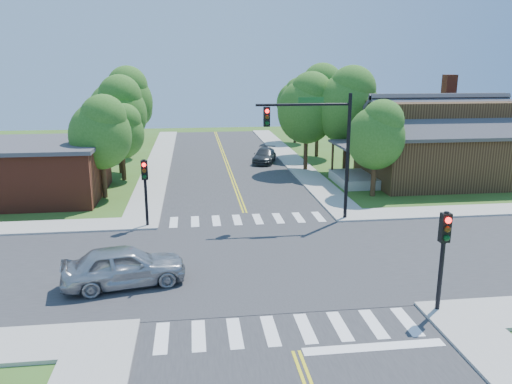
{
  "coord_description": "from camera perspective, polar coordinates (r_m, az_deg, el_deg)",
  "views": [
    {
      "loc": [
        -2.99,
        -21.05,
        8.71
      ],
      "look_at": [
        0.23,
        4.11,
        2.2
      ],
      "focal_mm": 35.0,
      "sensor_mm": 36.0,
      "label": 1
    }
  ],
  "objects": [
    {
      "name": "car_dgrey",
      "position": [
        45.37,
        0.97,
        4.14
      ],
      "size": [
        4.09,
        5.3,
        1.27
      ],
      "primitive_type": "imported",
      "rotation": [
        0.0,
        0.0,
        -0.28
      ],
      "color": "#2F3234",
      "rests_on": "ground"
    },
    {
      "name": "crosswalk_north",
      "position": [
        28.75,
        -0.98,
        -3.15
      ],
      "size": [
        8.85,
        2.0,
        0.01
      ],
      "color": "white",
      "rests_on": "ground"
    },
    {
      "name": "sidewalk_ne",
      "position": [
        42.28,
        19.31,
        1.78
      ],
      "size": [
        40.0,
        40.0,
        0.14
      ],
      "color": "#9E9B93",
      "rests_on": "ground"
    },
    {
      "name": "tree_e_b",
      "position": [
        41.02,
        10.51,
        9.93
      ],
      "size": [
        5.11,
        4.85,
        8.68
      ],
      "color": "#382314",
      "rests_on": "ground"
    },
    {
      "name": "tree_house",
      "position": [
        41.49,
        5.95,
        9.7
      ],
      "size": [
        4.82,
        4.58,
        8.2
      ],
      "color": "#382314",
      "rests_on": "ground"
    },
    {
      "name": "road_ns",
      "position": [
        22.97,
        0.74,
        -7.84
      ],
      "size": [
        10.0,
        90.0,
        0.04
      ],
      "primitive_type": "cube",
      "color": "#2D2D30",
      "rests_on": "ground"
    },
    {
      "name": "tree_e_c",
      "position": [
        48.35,
        7.23,
        10.85
      ],
      "size": [
        5.22,
        4.96,
        8.87
      ],
      "color": "#382314",
      "rests_on": "ground"
    },
    {
      "name": "building_nw",
      "position": [
        36.68,
        -24.96,
        2.31
      ],
      "size": [
        10.4,
        8.4,
        3.73
      ],
      "color": "maroon",
      "rests_on": "ground"
    },
    {
      "name": "house_ne",
      "position": [
        40.02,
        19.78,
        5.82
      ],
      "size": [
        13.05,
        8.8,
        7.11
      ],
      "color": "black",
      "rests_on": "ground"
    },
    {
      "name": "ground",
      "position": [
        22.98,
        0.74,
        -7.88
      ],
      "size": [
        100.0,
        100.0,
        0.0
      ],
      "primitive_type": "plane",
      "color": "#3C591C",
      "rests_on": "ground"
    },
    {
      "name": "intersection_patch",
      "position": [
        22.98,
        0.74,
        -7.88
      ],
      "size": [
        10.2,
        10.2,
        0.06
      ],
      "primitive_type": "cube",
      "color": "#2D2D30",
      "rests_on": "ground"
    },
    {
      "name": "tree_w_d",
      "position": [
        58.9,
        -13.46,
        9.45
      ],
      "size": [
        3.62,
        3.44,
        6.16
      ],
      "color": "#382314",
      "rests_on": "ground"
    },
    {
      "name": "sidewalk_nw",
      "position": [
        39.98,
        -25.8,
        0.45
      ],
      "size": [
        40.0,
        40.0,
        0.14
      ],
      "color": "#9E9B93",
      "rests_on": "ground"
    },
    {
      "name": "stop_bar",
      "position": [
        16.94,
        13.34,
        -16.98
      ],
      "size": [
        4.6,
        0.45,
        0.09
      ],
      "primitive_type": "cube",
      "color": "white",
      "rests_on": "ground"
    },
    {
      "name": "signal_mast_ne",
      "position": [
        27.79,
        7.21,
        6.3
      ],
      "size": [
        5.3,
        0.42,
        7.2
      ],
      "color": "black",
      "rests_on": "ground"
    },
    {
      "name": "signal_pole_nw",
      "position": [
        27.43,
        -12.57,
        1.3
      ],
      "size": [
        0.34,
        0.42,
        3.8
      ],
      "color": "black",
      "rests_on": "ground"
    },
    {
      "name": "tree_e_d",
      "position": [
        57.1,
        4.65,
        10.41
      ],
      "size": [
        4.3,
        4.09,
        7.31
      ],
      "color": "#382314",
      "rests_on": "ground"
    },
    {
      "name": "signal_pole_se",
      "position": [
        18.67,
        20.68,
        -5.49
      ],
      "size": [
        0.34,
        0.42,
        3.8
      ],
      "color": "black",
      "rests_on": "ground"
    },
    {
      "name": "tree_e_a",
      "position": [
        34.1,
        13.73,
        6.51
      ],
      "size": [
        3.84,
        3.65,
        6.53
      ],
      "color": "#382314",
      "rests_on": "ground"
    },
    {
      "name": "tree_w_a",
      "position": [
        34.28,
        -17.27,
        6.71
      ],
      "size": [
        4.05,
        3.85,
        6.88
      ],
      "color": "#382314",
      "rests_on": "ground"
    },
    {
      "name": "car_silver",
      "position": [
        20.93,
        -14.83,
        -8.24
      ],
      "size": [
        3.77,
        5.59,
        1.66
      ],
      "primitive_type": "imported",
      "rotation": [
        0.0,
        0.0,
        1.76
      ],
      "color": "#A8ABAF",
      "rests_on": "ground"
    },
    {
      "name": "crosswalk_south",
      "position": [
        17.46,
        3.68,
        -15.41
      ],
      "size": [
        8.85,
        2.0,
        0.01
      ],
      "color": "white",
      "rests_on": "ground"
    },
    {
      "name": "road_ew",
      "position": [
        22.97,
        0.74,
        -7.83
      ],
      "size": [
        90.0,
        10.0,
        0.04
      ],
      "primitive_type": "cube",
      "color": "#2D2D30",
      "rests_on": "ground"
    },
    {
      "name": "tree_w_c",
      "position": [
        48.98,
        -14.64,
        10.36
      ],
      "size": [
        5.07,
        4.82,
        8.62
      ],
      "color": "#382314",
      "rests_on": "ground"
    },
    {
      "name": "centerline",
      "position": [
        22.96,
        0.74,
        -7.78
      ],
      "size": [
        0.3,
        90.0,
        0.01
      ],
      "color": "yellow",
      "rests_on": "ground"
    },
    {
      "name": "tree_bldg",
      "position": [
        39.38,
        -15.06,
        6.83
      ],
      "size": [
        3.47,
        3.3,
        5.91
      ],
      "color": "#382314",
      "rests_on": "ground"
    },
    {
      "name": "tree_w_b",
      "position": [
        41.96,
        -15.48,
        9.11
      ],
      "size": [
        4.69,
        4.45,
        7.97
      ],
      "color": "#382314",
      "rests_on": "ground"
    }
  ]
}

